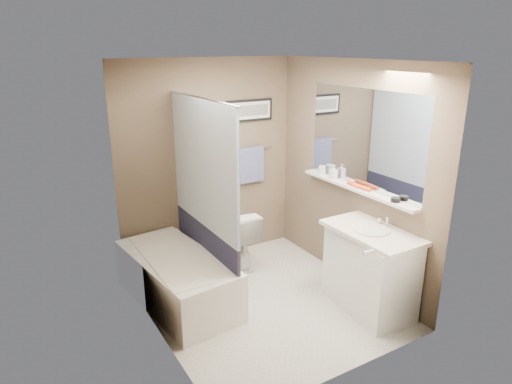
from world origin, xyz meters
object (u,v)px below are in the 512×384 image
bathtub (177,279)px  vanity (370,271)px  candle_bowl_near (395,200)px  hair_brush_front (362,187)px  glass_jar (322,170)px  soap_bottle (334,172)px  hair_brush_back (355,185)px  toilet (234,237)px

bathtub → vanity: 1.94m
candle_bowl_near → hair_brush_front: 0.45m
glass_jar → soap_bottle: 0.20m
vanity → soap_bottle: 1.16m
glass_jar → vanity: bearing=-100.1°
hair_brush_back → toilet: bearing=131.4°
hair_brush_front → glass_jar: (0.00, 0.66, 0.03)m
hair_brush_front → vanity: bearing=-116.0°
candle_bowl_near → glass_jar: (0.00, 1.10, 0.03)m
soap_bottle → hair_brush_back: bearing=-90.0°
hair_brush_front → glass_jar: size_ratio=2.20×
toilet → hair_brush_front: hair_brush_front is taller
vanity → hair_brush_back: 0.90m
glass_jar → bathtub: bearing=178.4°
candle_bowl_near → hair_brush_front: (0.00, 0.45, 0.00)m
vanity → candle_bowl_near: (0.19, -0.07, 0.73)m
bathtub → soap_bottle: 2.03m
bathtub → hair_brush_back: hair_brush_back is taller
toilet → candle_bowl_near: size_ratio=7.87×
vanity → hair_brush_front: (0.19, 0.38, 0.74)m
toilet → vanity: 1.67m
glass_jar → soap_bottle: soap_bottle is taller
bathtub → candle_bowl_near: bearing=-39.4°
bathtub → glass_jar: glass_jar is taller
bathtub → glass_jar: size_ratio=15.00×
toilet → candle_bowl_near: bearing=120.7°
candle_bowl_near → soap_bottle: size_ratio=0.58×
candle_bowl_near → soap_bottle: (0.00, 0.90, 0.06)m
bathtub → hair_brush_back: bearing=-25.2°
bathtub → soap_bottle: soap_bottle is taller
bathtub → hair_brush_back: 2.08m
toilet → glass_jar: 1.30m
candle_bowl_near → hair_brush_front: bearing=90.0°
toilet → vanity: (0.72, -1.51, 0.05)m
glass_jar → hair_brush_back: bearing=-90.0°
candle_bowl_near → hair_brush_back: (0.00, 0.55, 0.00)m
bathtub → candle_bowl_near: size_ratio=16.67×
toilet → hair_brush_back: 1.57m
toilet → soap_bottle: size_ratio=4.58×
bathtub → toilet: size_ratio=2.12×
vanity → hair_brush_front: size_ratio=4.09×
vanity → hair_brush_front: 0.85m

